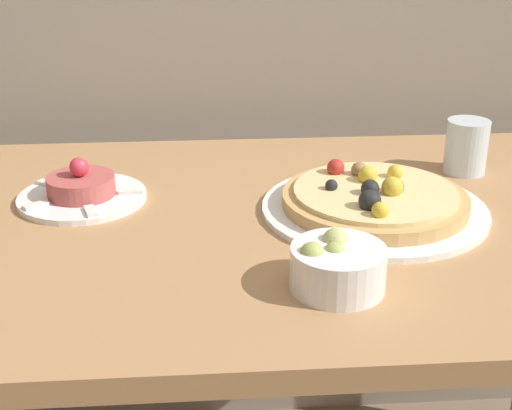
% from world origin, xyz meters
% --- Properties ---
extents(dining_table, '(1.32, 0.80, 0.79)m').
position_xyz_m(dining_table, '(0.00, 0.40, 0.69)').
color(dining_table, '#AD7F51').
rests_on(dining_table, ground_plane).
extents(pizza_plate, '(0.36, 0.36, 0.07)m').
position_xyz_m(pizza_plate, '(0.10, 0.41, 0.81)').
color(pizza_plate, white).
rests_on(pizza_plate, dining_table).
extents(tartare_plate, '(0.21, 0.21, 0.08)m').
position_xyz_m(tartare_plate, '(-0.37, 0.49, 0.81)').
color(tartare_plate, white).
rests_on(tartare_plate, dining_table).
extents(small_bowl, '(0.12, 0.12, 0.07)m').
position_xyz_m(small_bowl, '(-0.01, 0.17, 0.82)').
color(small_bowl, white).
rests_on(small_bowl, dining_table).
extents(drinking_glass, '(0.08, 0.08, 0.10)m').
position_xyz_m(drinking_glass, '(0.31, 0.58, 0.84)').
color(drinking_glass, silver).
rests_on(drinking_glass, dining_table).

